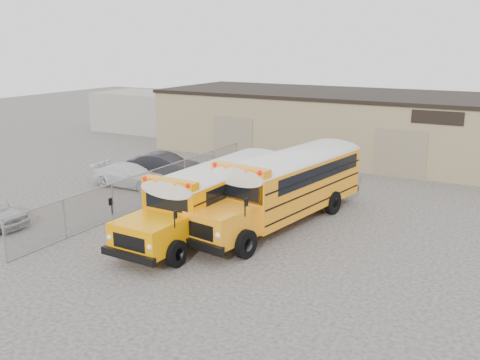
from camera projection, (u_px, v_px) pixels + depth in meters
The scene contains 9 objects.
ground at pixel (221, 241), 22.79m from camera, with size 120.00×120.00×0.00m, color #353230.
warehouse at pixel (362, 125), 39.10m from camera, with size 30.20×10.20×4.67m.
chainlink_fence at pixel (152, 187), 27.93m from camera, with size 0.07×18.07×1.81m.
distant_building_left at pixel (143, 111), 51.31m from camera, with size 8.00×6.00×3.60m, color gray.
school_bus_left at pixel (277, 165), 29.15m from camera, with size 3.27×10.42×3.03m.
school_bus_right at pixel (352, 157), 30.20m from camera, with size 4.49×11.65×3.33m.
tarp_bundle at pixel (224, 219), 23.01m from camera, with size 1.23×1.23×1.67m.
car_white at pixel (130, 175), 31.28m from camera, with size 1.87×4.61×1.34m, color silver.
car_dark at pixel (165, 165), 33.48m from camera, with size 1.60×4.58×1.51m, color black.
Camera 1 is at (11.13, -18.30, 8.27)m, focal length 40.00 mm.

